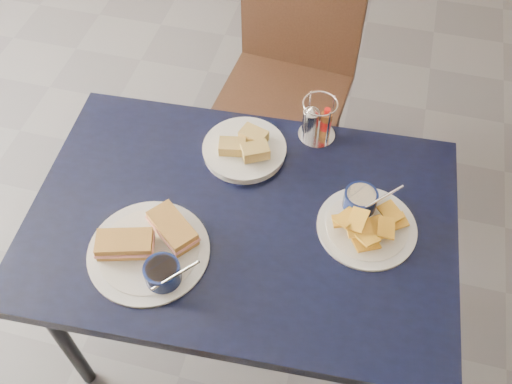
% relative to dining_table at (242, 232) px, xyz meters
% --- Properties ---
extents(ground, '(6.00, 6.00, 0.00)m').
position_rel_dining_table_xyz_m(ground, '(-0.18, 0.09, -0.68)').
color(ground, '#4E4D52').
rests_on(ground, ground).
extents(dining_table, '(1.18, 0.82, 0.75)m').
position_rel_dining_table_xyz_m(dining_table, '(0.00, 0.00, 0.00)').
color(dining_table, black).
rests_on(dining_table, ground).
extents(chair_far, '(0.50, 0.48, 0.98)m').
position_rel_dining_table_xyz_m(chair_far, '(-0.04, 0.85, -0.12)').
color(chair_far, black).
rests_on(chair_far, ground).
extents(sandwich_plate, '(0.32, 0.31, 0.12)m').
position_rel_dining_table_xyz_m(sandwich_plate, '(-0.19, -0.16, 0.09)').
color(sandwich_plate, white).
rests_on(sandwich_plate, dining_table).
extents(plantain_plate, '(0.26, 0.26, 0.12)m').
position_rel_dining_table_xyz_m(plantain_plate, '(0.32, 0.07, 0.09)').
color(plantain_plate, white).
rests_on(plantain_plate, dining_table).
extents(bread_basket, '(0.24, 0.24, 0.07)m').
position_rel_dining_table_xyz_m(bread_basket, '(-0.05, 0.22, 0.09)').
color(bread_basket, white).
rests_on(bread_basket, dining_table).
extents(condiment_caddy, '(0.11, 0.11, 0.14)m').
position_rel_dining_table_xyz_m(condiment_caddy, '(0.13, 0.34, 0.13)').
color(condiment_caddy, silver).
rests_on(condiment_caddy, dining_table).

